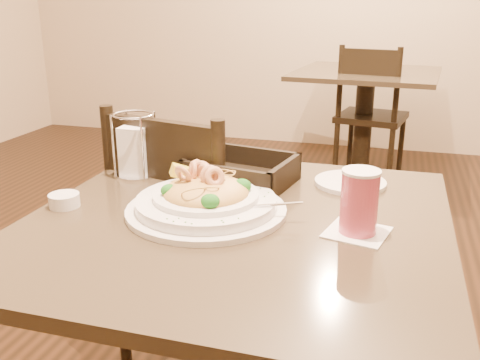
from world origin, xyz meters
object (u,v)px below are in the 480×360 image
(main_table, at_px, (238,312))
(drink_glass, at_px, (359,202))
(bread_basket, at_px, (241,174))
(dining_chair_near, at_px, (192,246))
(side_plate, at_px, (350,183))
(dining_chair_far, at_px, (370,112))
(napkin_caddy, at_px, (135,149))
(butter_ramekin, at_px, (64,200))
(background_table, at_px, (364,107))
(pasta_bowl, at_px, (206,199))

(main_table, xyz_separation_m, drink_glass, (0.26, -0.01, 0.30))
(main_table, xyz_separation_m, bread_basket, (-0.06, 0.23, 0.26))
(dining_chair_near, bearing_deg, side_plate, -171.41)
(main_table, relative_size, drink_glass, 6.30)
(dining_chair_near, distance_m, dining_chair_far, 2.26)
(bread_basket, bearing_deg, side_plate, 12.84)
(dining_chair_far, distance_m, napkin_caddy, 2.42)
(drink_glass, bearing_deg, bread_basket, 143.05)
(napkin_caddy, xyz_separation_m, side_plate, (0.56, 0.09, -0.07))
(butter_ramekin, bearing_deg, main_table, 7.13)
(drink_glass, bearing_deg, butter_ramekin, -176.45)
(drink_glass, xyz_separation_m, side_plate, (-0.04, 0.30, -0.06))
(dining_chair_far, distance_m, bread_basket, 2.35)
(background_table, bearing_deg, dining_chair_far, -51.78)
(pasta_bowl, relative_size, bread_basket, 1.39)
(main_table, height_order, side_plate, side_plate)
(dining_chair_near, distance_m, side_plate, 0.53)
(drink_glass, xyz_separation_m, napkin_caddy, (-0.60, 0.21, 0.01))
(dining_chair_far, relative_size, butter_ramekin, 13.36)
(background_table, height_order, pasta_bowl, pasta_bowl)
(dining_chair_near, bearing_deg, drink_glass, 159.43)
(drink_glass, distance_m, napkin_caddy, 0.64)
(main_table, bearing_deg, bread_basket, 104.04)
(bread_basket, bearing_deg, drink_glass, -36.95)
(pasta_bowl, relative_size, napkin_caddy, 2.30)
(napkin_caddy, bearing_deg, background_table, 79.27)
(butter_ramekin, bearing_deg, napkin_caddy, 77.63)
(background_table, relative_size, bread_basket, 3.43)
(main_table, relative_size, side_plate, 4.95)
(main_table, relative_size, napkin_caddy, 5.25)
(background_table, relative_size, butter_ramekin, 14.04)
(dining_chair_far, bearing_deg, napkin_caddy, 88.07)
(background_table, distance_m, pasta_bowl, 2.62)
(pasta_bowl, bearing_deg, butter_ramekin, -170.17)
(dining_chair_near, xyz_separation_m, bread_basket, (0.18, -0.10, 0.28))
(pasta_bowl, distance_m, napkin_caddy, 0.34)
(dining_chair_near, distance_m, napkin_caddy, 0.37)
(background_table, height_order, dining_chair_near, dining_chair_near)
(dining_chair_far, distance_m, pasta_bowl, 2.57)
(drink_glass, xyz_separation_m, bread_basket, (-0.31, 0.24, -0.04))
(background_table, distance_m, bread_basket, 2.40)
(main_table, relative_size, dining_chair_far, 0.97)
(dining_chair_near, relative_size, napkin_caddy, 5.42)
(background_table, height_order, drink_glass, drink_glass)
(background_table, relative_size, drink_glass, 6.84)
(main_table, height_order, background_table, same)
(pasta_bowl, bearing_deg, drink_glass, -2.67)
(napkin_caddy, bearing_deg, main_table, -30.61)
(pasta_bowl, height_order, side_plate, pasta_bowl)
(bread_basket, xyz_separation_m, napkin_caddy, (-0.29, -0.02, 0.05))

